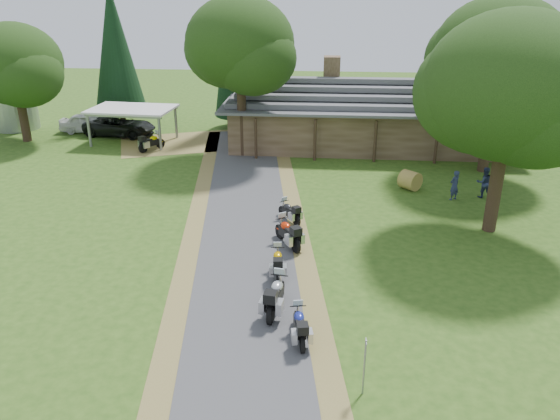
# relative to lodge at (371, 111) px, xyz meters

# --- Properties ---
(ground) EXTENTS (120.00, 120.00, 0.00)m
(ground) POSITION_rel_lodge_xyz_m (-6.00, -24.00, -2.45)
(ground) COLOR #2D5016
(ground) RESTS_ON ground
(driveway) EXTENTS (51.95, 51.95, 0.00)m
(driveway) POSITION_rel_lodge_xyz_m (-6.50, -20.00, -2.45)
(driveway) COLOR #424244
(driveway) RESTS_ON ground
(lodge) EXTENTS (21.40, 9.40, 4.90)m
(lodge) POSITION_rel_lodge_xyz_m (0.00, 0.00, 0.00)
(lodge) COLOR brown
(lodge) RESTS_ON ground
(silo) EXTENTS (3.73, 3.73, 7.08)m
(silo) POSITION_rel_lodge_xyz_m (-28.67, 2.17, 1.09)
(silo) COLOR gray
(silo) RESTS_ON ground
(carport) EXTENTS (6.31, 4.47, 2.60)m
(carport) POSITION_rel_lodge_xyz_m (-17.64, -1.09, -1.15)
(carport) COLOR silver
(carport) RESTS_ON ground
(car_white_sedan) EXTENTS (2.87, 5.88, 1.90)m
(car_white_sedan) POSITION_rel_lodge_xyz_m (-22.29, 1.52, -1.50)
(car_white_sedan) COLOR white
(car_white_sedan) RESTS_ON ground
(car_dark_suv) EXTENTS (3.26, 6.28, 2.31)m
(car_dark_suv) POSITION_rel_lodge_xyz_m (-19.43, 0.76, -1.30)
(car_dark_suv) COLOR black
(car_dark_suv) RESTS_ON ground
(motorcycle_row_a) EXTENTS (0.88, 1.84, 1.21)m
(motorcycle_row_a) POSITION_rel_lodge_xyz_m (-3.99, -24.71, -1.85)
(motorcycle_row_a) COLOR navy
(motorcycle_row_a) RESTS_ON ground
(motorcycle_row_b) EXTENTS (0.95, 2.16, 1.43)m
(motorcycle_row_b) POSITION_rel_lodge_xyz_m (-4.95, -23.06, -1.73)
(motorcycle_row_b) COLOR #A8AAB0
(motorcycle_row_b) RESTS_ON ground
(motorcycle_row_c) EXTENTS (0.77, 1.86, 1.24)m
(motorcycle_row_c) POSITION_rel_lodge_xyz_m (-5.11, -20.39, -1.83)
(motorcycle_row_c) COLOR #D59C00
(motorcycle_row_c) RESTS_ON ground
(motorcycle_row_d) EXTENTS (1.62, 2.09, 1.39)m
(motorcycle_row_d) POSITION_rel_lodge_xyz_m (-4.90, -17.62, -1.75)
(motorcycle_row_d) COLOR red
(motorcycle_row_d) RESTS_ON ground
(motorcycle_row_e) EXTENTS (1.43, 1.66, 1.14)m
(motorcycle_row_e) POSITION_rel_lodge_xyz_m (-5.01, -14.86, -1.88)
(motorcycle_row_e) COLOR black
(motorcycle_row_e) RESTS_ON ground
(motorcycle_carport_a) EXTENTS (1.66, 1.99, 1.35)m
(motorcycle_carport_a) POSITION_rel_lodge_xyz_m (-15.70, -3.13, -1.77)
(motorcycle_carport_a) COLOR #E7E400
(motorcycle_carport_a) RESTS_ON ground
(person_a) EXTENTS (0.69, 0.66, 1.98)m
(person_a) POSITION_rel_lodge_xyz_m (3.85, -11.14, -1.46)
(person_a) COLOR navy
(person_a) RESTS_ON ground
(person_b) EXTENTS (0.61, 0.45, 2.07)m
(person_b) POSITION_rel_lodge_xyz_m (5.57, -10.63, -1.42)
(person_b) COLOR navy
(person_b) RESTS_ON ground
(hay_bale) EXTENTS (1.49, 1.49, 1.10)m
(hay_bale) POSITION_rel_lodge_xyz_m (1.67, -9.66, -1.90)
(hay_bale) COLOR #A8903D
(hay_bale) RESTS_ON ground
(sign_post) EXTENTS (0.34, 0.06, 1.89)m
(sign_post) POSITION_rel_lodge_xyz_m (-2.01, -27.21, -1.51)
(sign_post) COLOR gray
(sign_post) RESTS_ON ground
(oak_lodge_left) EXTENTS (7.08, 7.08, 12.19)m
(oak_lodge_left) POSITION_rel_lodge_xyz_m (-9.03, -3.72, 3.64)
(oak_lodge_left) COLOR black
(oak_lodge_left) RESTS_ON ground
(oak_lodge_right) EXTENTS (7.87, 7.87, 11.76)m
(oak_lodge_right) POSITION_rel_lodge_xyz_m (6.79, -5.87, 3.43)
(oak_lodge_right) COLOR black
(oak_lodge_right) RESTS_ON ground
(oak_driveway) EXTENTS (7.81, 7.81, 11.21)m
(oak_driveway) POSITION_rel_lodge_xyz_m (4.77, -15.11, 3.16)
(oak_driveway) COLOR black
(oak_driveway) RESTS_ON ground
(oak_silo) EXTENTS (6.91, 6.91, 9.25)m
(oak_silo) POSITION_rel_lodge_xyz_m (-25.96, -1.40, 2.18)
(oak_silo) COLOR black
(oak_silo) RESTS_ON ground
(cedar_near) EXTENTS (4.15, 4.15, 15.77)m
(cedar_near) POSITION_rel_lodge_xyz_m (-10.30, 3.91, 5.44)
(cedar_near) COLOR black
(cedar_near) RESTS_ON ground
(cedar_far) EXTENTS (4.24, 4.24, 11.37)m
(cedar_far) POSITION_rel_lodge_xyz_m (-20.56, 4.54, 3.23)
(cedar_far) COLOR black
(cedar_far) RESTS_ON ground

